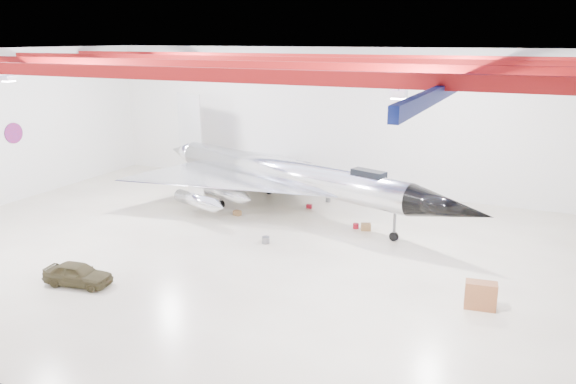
% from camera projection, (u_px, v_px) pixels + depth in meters
% --- Properties ---
extents(floor, '(40.00, 40.00, 0.00)m').
position_uv_depth(floor, '(243.00, 248.00, 32.23)').
color(floor, '#B8AA93').
rests_on(floor, ground).
extents(wall_back, '(40.00, 0.00, 40.00)m').
position_uv_depth(wall_back, '(334.00, 119.00, 43.93)').
color(wall_back, silver).
rests_on(wall_back, floor).
extents(ceiling, '(40.00, 40.00, 0.00)m').
position_uv_depth(ceiling, '(239.00, 51.00, 29.31)').
color(ceiling, '#0A0F38').
rests_on(ceiling, wall_back).
extents(ceiling_structure, '(39.50, 29.50, 1.08)m').
position_uv_depth(ceiling_structure, '(239.00, 64.00, 29.49)').
color(ceiling_structure, maroon).
rests_on(ceiling_structure, ceiling).
extents(wall_roundel, '(0.10, 1.50, 1.50)m').
position_uv_depth(wall_roundel, '(14.00, 133.00, 40.63)').
color(wall_roundel, '#B21414').
rests_on(wall_roundel, wall_left).
extents(jet_aircraft, '(26.66, 19.66, 7.48)m').
position_uv_depth(jet_aircraft, '(284.00, 177.00, 38.48)').
color(jet_aircraft, silver).
rests_on(jet_aircraft, floor).
extents(jeep, '(3.55, 1.89, 1.15)m').
position_uv_depth(jeep, '(78.00, 274.00, 27.30)').
color(jeep, '#3E361F').
rests_on(jeep, floor).
extents(desk, '(1.44, 0.85, 1.25)m').
position_uv_depth(desk, '(481.00, 295.00, 24.92)').
color(desk, brown).
rests_on(desk, floor).
extents(toolbox_red, '(0.43, 0.36, 0.27)m').
position_uv_depth(toolbox_red, '(309.00, 206.00, 39.77)').
color(toolbox_red, maroon).
rests_on(toolbox_red, floor).
extents(engine_drum, '(0.53, 0.53, 0.41)m').
position_uv_depth(engine_drum, '(266.00, 240.00, 32.95)').
color(engine_drum, '#59595B').
rests_on(engine_drum, floor).
extents(parts_bin, '(0.74, 0.66, 0.43)m').
position_uv_depth(parts_bin, '(366.00, 227.00, 35.19)').
color(parts_bin, olive).
rests_on(parts_bin, floor).
extents(tool_chest, '(0.49, 0.49, 0.33)m').
position_uv_depth(tool_chest, '(356.00, 226.00, 35.51)').
color(tool_chest, maroon).
rests_on(tool_chest, floor).
extents(oil_barrel, '(0.56, 0.49, 0.34)m').
position_uv_depth(oil_barrel, '(237.00, 213.00, 38.14)').
color(oil_barrel, olive).
rests_on(oil_barrel, floor).
extents(spares_box, '(0.36, 0.36, 0.32)m').
position_uv_depth(spares_box, '(328.00, 200.00, 41.31)').
color(spares_box, '#59595B').
rests_on(spares_box, floor).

